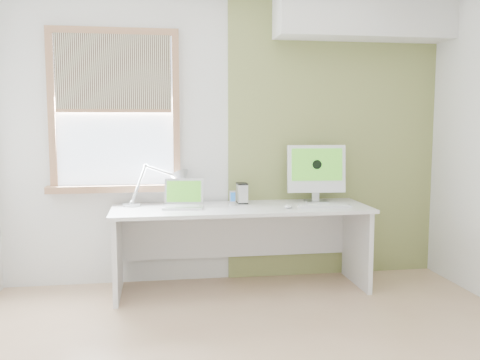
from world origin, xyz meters
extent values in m
cube|color=silver|center=(0.00, 1.76, 1.30)|extent=(4.00, 0.02, 2.60)
cube|color=silver|center=(0.00, -1.76, 1.30)|extent=(4.00, 0.02, 2.60)
cube|color=#8A944E|center=(1.00, 1.74, 1.30)|extent=(2.00, 0.02, 2.60)
cube|color=white|center=(1.20, 1.57, 2.40)|extent=(1.60, 0.40, 0.42)
cube|color=#A2704E|center=(-1.53, 1.72, 1.55)|extent=(0.06, 0.06, 1.42)
cube|color=#A2704E|center=(-0.47, 1.72, 1.55)|extent=(0.06, 0.06, 1.42)
cube|color=#A2704E|center=(-1.00, 1.72, 2.23)|extent=(1.00, 0.06, 0.06)
cube|color=#A2704E|center=(-1.00, 1.70, 0.87)|extent=(1.20, 0.14, 0.06)
cube|color=#D1E2F9|center=(-1.00, 1.74, 1.55)|extent=(1.00, 0.01, 1.30)
cube|color=beige|center=(-1.00, 1.70, 1.88)|extent=(0.98, 0.02, 0.65)
cube|color=#A2704E|center=(-1.00, 1.70, 1.55)|extent=(0.98, 0.03, 0.03)
cube|color=silver|center=(0.07, 1.38, 0.71)|extent=(2.20, 0.70, 0.03)
cube|color=silver|center=(-0.98, 1.38, 0.35)|extent=(0.04, 0.64, 0.70)
cube|color=silver|center=(1.12, 1.38, 0.35)|extent=(0.04, 0.64, 0.70)
cube|color=silver|center=(0.07, 1.70, 0.45)|extent=(2.08, 0.02, 0.48)
cylinder|color=silver|center=(-0.87, 1.57, 0.74)|extent=(0.19, 0.19, 0.02)
sphere|color=silver|center=(-0.87, 1.57, 0.76)|extent=(0.05, 0.05, 0.04)
cylinder|color=silver|center=(-0.80, 1.59, 0.92)|extent=(0.15, 0.06, 0.33)
sphere|color=silver|center=(-0.74, 1.60, 1.07)|extent=(0.05, 0.05, 0.04)
cylinder|color=silver|center=(-0.60, 1.62, 1.02)|extent=(0.30, 0.06, 0.13)
sphere|color=silver|center=(-0.46, 1.64, 0.97)|extent=(0.04, 0.04, 0.04)
cone|color=silver|center=(-0.43, 1.65, 0.94)|extent=(0.26, 0.26, 0.20)
cube|color=silver|center=(-0.43, 1.40, 0.74)|extent=(0.36, 0.27, 0.02)
cube|color=#B2B5B7|center=(-0.43, 1.40, 0.75)|extent=(0.30, 0.18, 0.00)
cube|color=silver|center=(-0.42, 1.52, 0.86)|extent=(0.34, 0.11, 0.22)
cube|color=#3E8E20|center=(-0.42, 1.51, 0.86)|extent=(0.30, 0.09, 0.18)
cylinder|color=silver|center=(0.00, 1.48, 0.74)|extent=(0.08, 0.08, 0.02)
cube|color=silver|center=(0.00, 1.48, 0.80)|extent=(0.05, 0.02, 0.11)
cube|color=#194C99|center=(0.00, 1.48, 0.80)|extent=(0.04, 0.01, 0.08)
cube|color=silver|center=(0.10, 1.58, 0.82)|extent=(0.09, 0.14, 0.18)
cube|color=black|center=(0.10, 1.58, 0.91)|extent=(0.09, 0.14, 0.01)
cube|color=black|center=(0.10, 1.58, 0.74)|extent=(0.09, 0.14, 0.01)
cube|color=silver|center=(0.78, 1.54, 0.74)|extent=(0.21, 0.19, 0.01)
cube|color=silver|center=(0.78, 1.57, 0.83)|extent=(0.07, 0.03, 0.17)
cube|color=white|center=(0.78, 1.56, 1.03)|extent=(0.53, 0.13, 0.43)
cube|color=#3E8E20|center=(0.78, 1.53, 1.07)|extent=(0.46, 0.07, 0.29)
cylinder|color=black|center=(0.78, 1.53, 1.07)|extent=(0.09, 0.02, 0.09)
cube|color=white|center=(0.76, 1.26, 0.74)|extent=(0.46, 0.18, 0.02)
cube|color=white|center=(0.76, 1.26, 0.75)|extent=(0.43, 0.14, 0.00)
ellipsoid|color=white|center=(0.44, 1.25, 0.75)|extent=(0.09, 0.12, 0.03)
camera|label=1|loc=(-0.64, -3.01, 1.47)|focal=39.29mm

